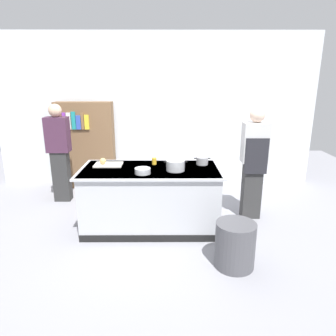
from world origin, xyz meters
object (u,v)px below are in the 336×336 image
sauce_pan (202,161)px  person_chef (254,161)px  bookshelf (86,145)px  trash_bin (235,245)px  juice_cup (154,161)px  mixing_bowl (143,171)px  stock_pot (175,165)px  person_guest (59,151)px  onion (103,161)px

sauce_pan → person_chef: person_chef is taller
sauce_pan → bookshelf: bearing=143.2°
trash_bin → juice_cup: bearing=128.5°
person_chef → bookshelf: person_chef is taller
juice_cup → bookshelf: bearing=131.9°
mixing_bowl → stock_pot: bearing=17.9°
person_guest → bookshelf: person_guest is taller
mixing_bowl → person_chef: size_ratio=0.12×
person_chef → trash_bin: bearing=150.9°
onion → mixing_bowl: 0.73m
onion → stock_pot: (1.05, -0.26, 0.01)m
stock_pot → juice_cup: bearing=133.6°
juice_cup → bookshelf: 2.12m
person_guest → trash_bin: bearing=39.5°
mixing_bowl → bookshelf: size_ratio=0.12×
mixing_bowl → person_chef: bearing=19.3°
onion → person_guest: size_ratio=0.05×
stock_pot → mixing_bowl: (-0.44, -0.14, -0.03)m
trash_bin → person_guest: person_guest is taller
onion → person_guest: 1.30m
onion → person_guest: (-0.94, 0.89, -0.05)m
onion → trash_bin: size_ratio=0.17×
onion → person_guest: person_guest is taller
mixing_bowl → trash_bin: (1.11, -0.76, -0.67)m
stock_pot → trash_bin: stock_pot is taller
person_guest → bookshelf: 0.79m
person_guest → juice_cup: bearing=50.9°
mixing_bowl → bookshelf: bookshelf is taller
mixing_bowl → bookshelf: bearing=122.0°
stock_pot → juice_cup: 0.44m
onion → juice_cup: (0.75, 0.06, -0.02)m
stock_pot → onion: bearing=166.1°
stock_pot → person_chef: bearing=19.9°
sauce_pan → mixing_bowl: bearing=-151.7°
onion → person_chef: person_chef is taller
trash_bin → person_chef: (0.54, 1.34, 0.64)m
person_chef → sauce_pan: bearing=91.5°
onion → sauce_pan: bearing=2.0°
stock_pot → trash_bin: bearing=-53.5°
bookshelf → juice_cup: bearing=-48.1°
person_chef → person_guest: 3.28m
sauce_pan → bookshelf: (-2.12, 1.58, -0.10)m
bookshelf → mixing_bowl: bearing=-58.0°
trash_bin → person_chef: size_ratio=0.32×
person_chef → person_guest: (-3.20, 0.72, -0.00)m
sauce_pan → bookshelf: 2.65m
onion → person_guest: bearing=136.6°
sauce_pan → mixing_bowl: sauce_pan is taller
sauce_pan → trash_bin: 1.42m
trash_bin → bookshelf: size_ratio=0.32×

